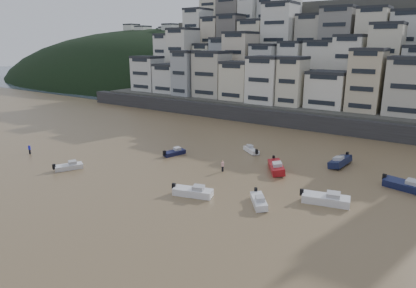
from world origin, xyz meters
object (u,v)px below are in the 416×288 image
Objects in this scene: boat_g at (406,184)px; boat_j at (69,166)px; boat_d at (326,197)px; boat_b at (259,200)px; boat_f at (174,152)px; boat_h at (251,149)px; boat_i at (340,160)px; person_blue at (30,149)px; boat_e at (276,166)px; boat_a at (193,190)px; person_pink at (223,166)px.

boat_g is 47.85m from boat_j.
boat_d is 1.02× the size of boat_g.
boat_b is 0.81× the size of boat_d.
boat_h is at bearing -34.66° from boat_f.
boat_g is 1.34× the size of boat_j.
boat_f is 28.25m from boat_d.
boat_j is at bearing -47.32° from boat_i.
boat_b is 42.57m from person_blue.
boat_f is 0.70× the size of boat_e.
boat_h is 10.17m from boat_e.
boat_b is at bearing -156.63° from boat_d.
boat_j is at bearing -5.06° from person_blue.
boat_a is 0.90× the size of boat_i.
boat_j is 12.72m from person_blue.
boat_i is 15.00m from boat_h.
person_pink is (19.73, 12.69, 0.27)m from boat_j.
boat_d is 49.62m from person_blue.
boat_h is 11.32m from person_pink.
boat_b is at bearing -119.27° from boat_g.
person_pink is (-13.67, -12.91, 0.03)m from boat_i.
boat_f is 1.00× the size of boat_h.
boat_i reaches higher than boat_j.
boat_h is 30.26m from boat_j.
person_blue is (-56.02, -19.12, 0.07)m from boat_g.
person_blue is at bearing 166.55° from boat_a.
boat_h is at bearing 96.27° from person_pink.
person_blue is at bearing 176.81° from boat_d.
boat_h is 0.73× the size of boat_d.
boat_e is 31.51m from boat_j.
boat_a is 15.32m from boat_e.
boat_g is (24.86, -3.70, 0.21)m from boat_h.
person_blue is (-21.03, -13.92, 0.27)m from boat_f.
boat_b is at bearing 5.44° from person_blue.
boat_g reaches higher than boat_b.
person_blue is (-38.93, -16.28, 0.01)m from boat_e.
person_pink is (32.40, 11.57, 0.00)m from person_blue.
boat_i is 1.04× the size of boat_g.
boat_d is 1.36× the size of boat_j.
boat_i is 3.54× the size of person_pink.
boat_d is 16.65m from person_pink.
person_blue reaches higher than boat_h.
boat_a is 34.35m from person_blue.
boat_a is 1.26× the size of boat_h.
boat_b is 0.82× the size of boat_g.
boat_e is (-3.44, 12.24, 0.19)m from boat_b.
boat_h is at bearing -78.46° from boat_i.
boat_f is 17.21m from boat_j.
boat_a is at bearing -57.49° from boat_j.
person_pink is at bearing -41.44° from boat_i.
boat_g is at bearing -39.80° from boat_j.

